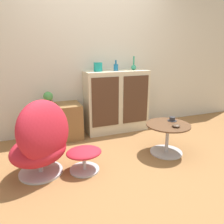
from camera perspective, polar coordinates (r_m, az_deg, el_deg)
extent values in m
plane|color=olive|center=(2.78, 3.94, -13.67)|extent=(12.00, 12.00, 0.00)
cube|color=beige|center=(3.71, -5.14, 14.93)|extent=(6.40, 0.06, 2.60)
cube|color=beige|center=(3.72, 1.15, 2.80)|extent=(1.06, 0.38, 1.03)
cube|color=#472D1E|center=(3.44, -1.69, 2.53)|extent=(0.45, 0.01, 0.79)
cube|color=#472D1E|center=(3.64, 6.21, 3.25)|extent=(0.45, 0.01, 0.79)
cube|color=brown|center=(3.50, -14.23, -2.64)|extent=(0.75, 0.45, 0.56)
cylinder|color=beige|center=(3.31, -13.64, -4.59)|extent=(0.23, 0.01, 0.23)
cylinder|color=#B7B7BC|center=(2.75, -18.01, -14.61)|extent=(0.49, 0.49, 0.02)
cylinder|color=#B7B7BC|center=(2.72, -18.14, -13.39)|extent=(0.06, 0.06, 0.11)
ellipsoid|color=#B21E2D|center=(2.62, -18.55, -9.38)|extent=(0.86, 0.84, 0.31)
ellipsoid|color=#B21E2D|center=(2.44, -17.27, -4.62)|extent=(0.77, 0.72, 0.70)
cylinder|color=#B7B7BC|center=(2.69, -7.15, -14.65)|extent=(0.35, 0.35, 0.02)
cylinder|color=#B7B7BC|center=(2.64, -7.23, -12.91)|extent=(0.04, 0.04, 0.17)
ellipsoid|color=#B21E2D|center=(2.58, -7.33, -10.42)|extent=(0.41, 0.35, 0.09)
cylinder|color=#B7B7BC|center=(3.16, 13.94, -10.09)|extent=(0.44, 0.44, 0.02)
cylinder|color=#B7B7BC|center=(3.07, 14.20, -6.74)|extent=(0.04, 0.04, 0.38)
cylinder|color=brown|center=(3.00, 14.46, -3.25)|extent=(0.58, 0.58, 0.02)
cylinder|color=teal|center=(3.52, -3.68, 11.67)|extent=(0.14, 0.14, 0.14)
cylinder|color=#196699|center=(3.62, 1.01, 11.57)|extent=(0.07, 0.07, 0.11)
cylinder|color=#196699|center=(3.62, 1.02, 12.91)|extent=(0.03, 0.03, 0.06)
ellipsoid|color=#2D8E6B|center=(3.76, 5.66, 11.52)|extent=(0.09, 0.09, 0.09)
cylinder|color=#2D8E6B|center=(3.75, 5.71, 13.21)|extent=(0.03, 0.03, 0.15)
cylinder|color=#996B4C|center=(3.41, -16.23, 2.27)|extent=(0.13, 0.13, 0.08)
sphere|color=#478E47|center=(3.38, -16.36, 3.93)|extent=(0.14, 0.14, 0.14)
cylinder|color=#2D2D33|center=(3.14, 15.43, -2.20)|extent=(0.13, 0.13, 0.01)
cylinder|color=#2D2D33|center=(3.14, 15.47, -1.76)|extent=(0.08, 0.08, 0.06)
ellipsoid|color=#4C3828|center=(2.92, 16.40, -3.45)|extent=(0.10, 0.10, 0.04)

